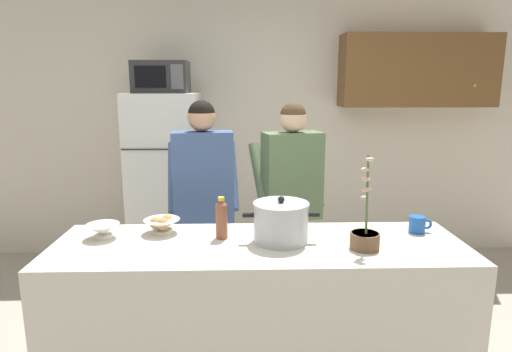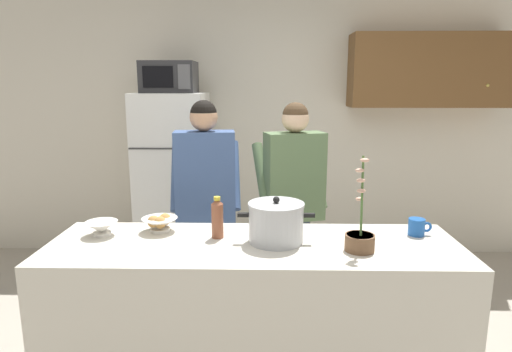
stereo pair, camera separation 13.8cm
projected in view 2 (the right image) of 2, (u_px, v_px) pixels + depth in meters
back_wall_unit at (284, 121)px, 4.44m from camera, size 6.00×0.48×2.60m
kitchen_island at (254, 322)px, 2.42m from camera, size 2.19×0.68×0.92m
refrigerator at (174, 182)px, 4.17m from camera, size 0.64×0.68×1.67m
microwave at (169, 77)px, 3.95m from camera, size 0.48×0.37×0.28m
person_near_pot at (205, 188)px, 3.10m from camera, size 0.53×0.45×1.64m
person_by_sink at (294, 188)px, 3.14m from camera, size 0.57×0.51×1.63m
cooking_pot at (276, 222)px, 2.33m from camera, size 0.41×0.30×0.25m
coffee_mug at (417, 227)px, 2.44m from camera, size 0.13×0.09×0.10m
bread_bowl at (160, 223)px, 2.50m from camera, size 0.20×0.20×0.10m
empty_bowl at (102, 228)px, 2.43m from camera, size 0.18×0.18×0.08m
bottle_near_edge at (217, 218)px, 2.39m from camera, size 0.07×0.07×0.23m
potted_orchid at (360, 237)px, 2.21m from camera, size 0.15×0.15×0.49m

